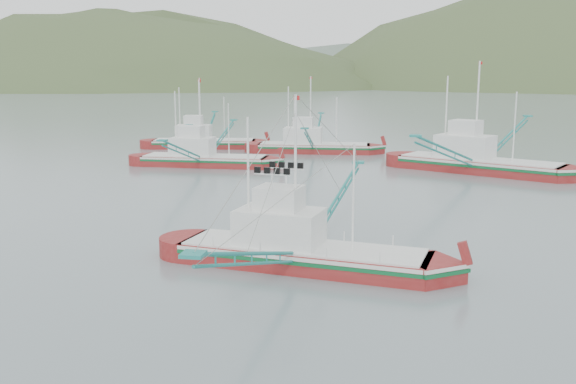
% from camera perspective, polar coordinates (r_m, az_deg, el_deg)
% --- Properties ---
extents(ground, '(1200.00, 1200.00, 0.00)m').
position_cam_1_polar(ground, '(31.82, -1.86, -7.66)').
color(ground, slate).
rests_on(ground, ground).
extents(main_boat, '(13.46, 23.45, 9.57)m').
position_cam_1_polar(main_boat, '(33.19, 1.09, -3.93)').
color(main_boat, maroon).
rests_on(main_boat, ground).
extents(bg_boat_left, '(13.46, 24.36, 9.86)m').
position_cam_1_polar(bg_boat_left, '(69.18, -7.58, 3.41)').
color(bg_boat_left, maroon).
rests_on(bg_boat_left, ground).
extents(bg_boat_right, '(17.94, 27.45, 11.87)m').
position_cam_1_polar(bg_boat_right, '(66.85, 16.64, 3.76)').
color(bg_boat_right, maroon).
rests_on(bg_boat_right, ground).
extents(bg_boat_far, '(13.96, 24.99, 10.11)m').
position_cam_1_polar(bg_boat_far, '(79.94, 2.18, 4.50)').
color(bg_boat_far, maroon).
rests_on(bg_boat_far, ground).
extents(bg_boat_extra, '(13.84, 24.18, 9.86)m').
position_cam_1_polar(bg_boat_extra, '(85.52, -7.58, 4.97)').
color(bg_boat_extra, maroon).
rests_on(bg_boat_extra, ground).
extents(headland_left, '(448.00, 308.00, 210.00)m').
position_cam_1_polar(headland_left, '(431.88, -15.93, 8.98)').
color(headland_left, '#3E4F29').
rests_on(headland_left, ground).
extents(ridge_distant, '(960.00, 400.00, 240.00)m').
position_cam_1_polar(ridge_distant, '(590.14, 12.29, 9.50)').
color(ridge_distant, slate).
rests_on(ridge_distant, ground).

